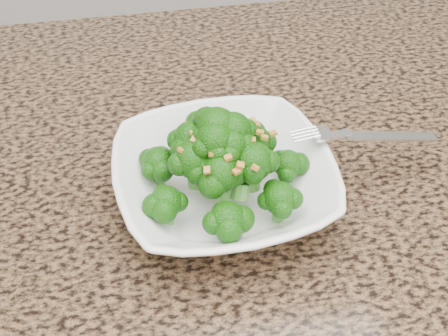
{
  "coord_description": "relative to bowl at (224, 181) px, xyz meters",
  "views": [
    {
      "loc": [
        -0.05,
        -0.09,
        1.37
      ],
      "look_at": [
        0.03,
        0.35,
        0.95
      ],
      "focal_mm": 45.0,
      "sensor_mm": 36.0,
      "label": 1
    }
  ],
  "objects": [
    {
      "name": "garlic_topping",
      "position": [
        0.0,
        0.0,
        0.11
      ],
      "size": [
        0.13,
        0.13,
        0.01
      ],
      "primitive_type": null,
      "color": "#BE822E",
      "rests_on": "broccoli_pile"
    },
    {
      "name": "granite_counter",
      "position": [
        -0.03,
        -0.05,
        -0.04
      ],
      "size": [
        1.64,
        1.04,
        0.03
      ],
      "primitive_type": "cube",
      "color": "brown",
      "rests_on": "cabinet"
    },
    {
      "name": "fork",
      "position": [
        0.14,
        0.01,
        0.04
      ],
      "size": [
        0.2,
        0.04,
        0.01
      ],
      "primitive_type": null,
      "rotation": [
        0.0,
        0.0,
        0.05
      ],
      "color": "silver",
      "rests_on": "bowl"
    },
    {
      "name": "broccoli_pile",
      "position": [
        0.0,
        0.0,
        0.07
      ],
      "size": [
        0.21,
        0.21,
        0.08
      ],
      "primitive_type": null,
      "color": "#175A0A",
      "rests_on": "bowl"
    },
    {
      "name": "bowl",
      "position": [
        0.0,
        0.0,
        0.0
      ],
      "size": [
        0.26,
        0.26,
        0.06
      ],
      "primitive_type": "imported",
      "rotation": [
        0.0,
        0.0,
        0.06
      ],
      "color": "white",
      "rests_on": "granite_counter"
    }
  ]
}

